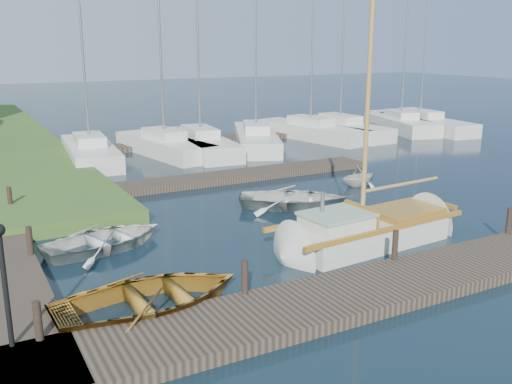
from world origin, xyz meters
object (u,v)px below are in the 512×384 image
mooring_post_0 (38,321)px  mooring_post_5 (10,198)px  marina_boat_5 (340,127)px  marina_boat_6 (401,123)px  mooring_post_4 (30,241)px  marina_boat_1 (164,144)px  mooring_post_3 (509,221)px  tender_a (105,236)px  marina_boat_4 (310,130)px  dinghy (150,293)px  marina_boat_0 (90,150)px  mooring_post_1 (245,277)px  marina_boat_2 (200,142)px  sailboat (370,232)px  marina_boat_7 (420,121)px  marina_boat_3 (256,137)px  tender_c (293,196)px  lamp_post (3,269)px  tender_d (360,174)px  mooring_post_2 (395,245)px

mooring_post_0 → mooring_post_5: same height
marina_boat_5 → marina_boat_6: bearing=-94.8°
mooring_post_4 → marina_boat_1: marina_boat_1 is taller
mooring_post_3 → marina_boat_6: bearing=55.6°
tender_a → marina_boat_4: bearing=-62.7°
mooring_post_4 → dinghy: (1.97, -4.29, -0.25)m
mooring_post_3 → marina_boat_0: bearing=114.0°
mooring_post_1 → marina_boat_2: 19.66m
sailboat → marina_boat_2: (1.46, 16.51, 0.22)m
dinghy → marina_boat_7: 31.77m
mooring_post_0 → marina_boat_6: size_ratio=0.08×
mooring_post_0 → marina_boat_6: bearing=35.8°
mooring_post_3 → marina_boat_3: size_ratio=0.06×
sailboat → marina_boat_2: size_ratio=0.92×
mooring_post_5 → mooring_post_4: bearing=-90.0°
tender_c → marina_boat_2: 12.08m
marina_boat_0 → marina_boat_1: (4.02, 0.01, -0.01)m
tender_c → marina_boat_4: bearing=-4.3°
marina_boat_0 → marina_boat_3: bearing=-85.4°
mooring_post_3 → mooring_post_5: same height
mooring_post_0 → mooring_post_3: (13.50, 0.00, 0.00)m
marina_boat_5 → mooring_post_3: bearing=154.7°
lamp_post → marina_boat_0: size_ratio=0.21×
tender_d → marina_boat_5: size_ratio=0.17×
marina_boat_6 → marina_boat_4: bearing=104.1°
mooring_post_0 → sailboat: (9.79, 1.95, -0.36)m
mooring_post_4 → marina_boat_6: size_ratio=0.08×
tender_c → marina_boat_3: size_ratio=0.31×
lamp_post → marina_boat_3: bearing=50.4°
mooring_post_0 → marina_boat_5: marina_boat_5 is taller
mooring_post_1 → tender_d: 12.55m
mooring_post_2 → sailboat: 2.14m
tender_c → marina_boat_6: size_ratio=0.38×
mooring_post_0 → mooring_post_1: size_ratio=1.00×
mooring_post_0 → sailboat: 9.99m
marina_boat_0 → marina_boat_6: bearing=-83.0°
tender_d → marina_boat_2: marina_boat_2 is taller
mooring_post_2 → tender_a: 8.34m
mooring_post_5 → marina_boat_1: (8.70, 8.68, -0.14)m
marina_boat_4 → marina_boat_7: (9.09, -0.31, -0.00)m
mooring_post_5 → tender_d: mooring_post_5 is taller
marina_boat_7 → tender_d: bearing=133.8°
tender_a → tender_d: bearing=-90.0°
sailboat → marina_boat_0: size_ratio=0.86×
mooring_post_2 → marina_boat_0: 19.06m
marina_boat_3 → mooring_post_4: bearing=157.5°
lamp_post → mooring_post_5: bearing=84.3°
mooring_post_5 → tender_a: mooring_post_5 is taller
marina_boat_2 → marina_boat_0: bearing=93.9°
tender_a → tender_d: (11.57, 2.66, 0.12)m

